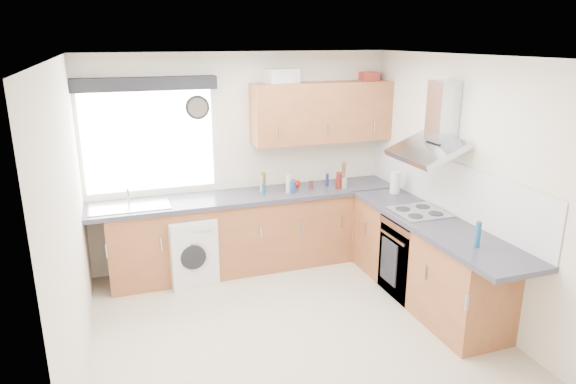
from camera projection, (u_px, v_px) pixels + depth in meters
name	position (u px, v px, depth m)	size (l,w,h in m)	color
ground_plane	(293.00, 331.00, 4.83)	(3.60, 3.60, 0.00)	beige
ceiling	(293.00, 57.00, 4.11)	(3.60, 3.60, 0.02)	white
wall_back	(242.00, 160.00, 6.10)	(3.60, 0.02, 2.50)	silver
wall_front	(402.00, 301.00, 2.84)	(3.60, 0.02, 2.50)	silver
wall_left	(71.00, 229.00, 3.90)	(0.02, 3.60, 2.50)	silver
wall_right	(465.00, 186.00, 5.04)	(0.02, 3.60, 2.50)	silver
window	(149.00, 141.00, 5.67)	(1.40, 0.02, 1.10)	silver
window_blind	(145.00, 84.00, 5.41)	(1.50, 0.18, 0.14)	black
splashback	(445.00, 185.00, 5.32)	(0.01, 3.00, 0.54)	white
base_cab_back	(242.00, 234.00, 6.04)	(3.00, 0.58, 0.86)	brown
base_cab_corner	(364.00, 219.00, 6.53)	(0.60, 0.60, 0.86)	brown
base_cab_right	(425.00, 261.00, 5.32)	(0.58, 2.10, 0.86)	brown
worktop_back	(249.00, 196.00, 5.93)	(3.60, 0.62, 0.05)	#302F39
worktop_right	(436.00, 224.00, 5.05)	(0.62, 2.42, 0.05)	#302F39
sink	(129.00, 203.00, 5.49)	(0.84, 0.46, 0.10)	#AAB0BA
oven	(416.00, 256.00, 5.45)	(0.56, 0.58, 0.85)	black
hob_plate	(419.00, 212.00, 5.31)	(0.52, 0.52, 0.01)	#AAB0BA
extractor_hood	(434.00, 130.00, 5.09)	(0.52, 0.78, 0.66)	#AAB0BA
upper_cabinets	(322.00, 112.00, 6.08)	(1.70, 0.35, 0.70)	brown
washing_machine	(190.00, 248.00, 5.76)	(0.52, 0.50, 0.76)	silver
wall_clock	(198.00, 108.00, 5.72)	(0.27, 0.27, 0.04)	black
casserole	(280.00, 76.00, 5.88)	(0.38, 0.28, 0.16)	silver
storage_box	(369.00, 76.00, 6.25)	(0.21, 0.18, 0.10)	#B9362C
utensil_pot	(343.00, 182.00, 6.18)	(0.09, 0.09, 0.13)	gray
kitchen_roll	(395.00, 183.00, 5.94)	(0.12, 0.12, 0.25)	silver
tomato_cluster	(293.00, 183.00, 6.23)	(0.16, 0.16, 0.07)	red
jar_0	(311.00, 185.00, 6.13)	(0.05, 0.05, 0.10)	#4E241B
jar_1	(263.00, 189.00, 5.89)	(0.04, 0.04, 0.14)	navy
jar_2	(289.00, 184.00, 5.97)	(0.07, 0.07, 0.20)	#B0A896
jar_3	(262.00, 184.00, 6.01)	(0.04, 0.04, 0.19)	gray
jar_4	(339.00, 180.00, 6.13)	(0.07, 0.07, 0.20)	#5E1813
jar_5	(263.00, 181.00, 6.08)	(0.05, 0.05, 0.21)	brown
jar_6	(338.00, 182.00, 6.22)	(0.07, 0.07, 0.12)	#461D19
jar_7	(327.00, 180.00, 6.24)	(0.04, 0.04, 0.16)	#171C51
jar_8	(293.00, 187.00, 5.96)	(0.07, 0.07, 0.15)	navy
bottle_0	(478.00, 234.00, 4.40)	(0.05, 0.05, 0.23)	#1B5482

